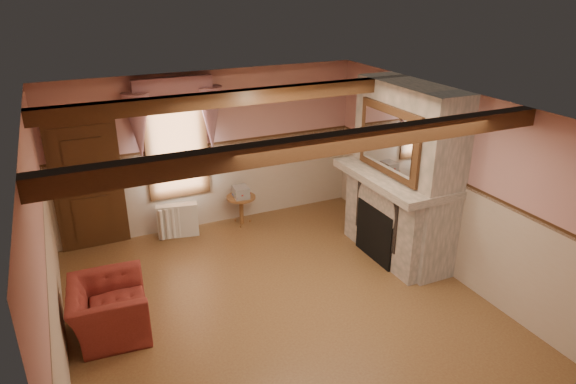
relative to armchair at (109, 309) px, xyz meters
name	(u,v)px	position (x,y,z in m)	size (l,w,h in m)	color
floor	(280,307)	(2.18, -0.42, -0.35)	(5.50, 6.00, 0.01)	brown
ceiling	(278,109)	(2.18, -0.42, 2.45)	(5.50, 6.00, 0.01)	silver
wall_back	(210,150)	(2.18, 2.58, 1.05)	(5.50, 0.02, 2.80)	tan
wall_front	(432,363)	(2.18, -3.42, 1.05)	(5.50, 0.02, 2.80)	tan
wall_left	(45,262)	(-0.57, -0.42, 1.05)	(0.02, 6.00, 2.80)	tan
wall_right	(447,183)	(4.93, -0.42, 1.05)	(0.02, 6.00, 2.80)	tan
wainscot	(279,260)	(2.18, -0.42, 0.40)	(5.50, 6.00, 1.50)	#BCAA97
chair_rail	(279,209)	(2.18, -0.42, 1.15)	(5.50, 6.00, 0.08)	black
firebox	(378,232)	(4.18, 0.18, 0.10)	(0.20, 0.95, 0.90)	black
armchair	(109,309)	(0.00, 0.00, 0.00)	(1.07, 0.93, 0.69)	maroon
side_table	(241,210)	(2.61, 2.27, -0.07)	(0.53, 0.53, 0.55)	brown
book_stack	(241,192)	(2.60, 2.23, 0.30)	(0.26, 0.32, 0.20)	#B7AD8C
radiator	(178,220)	(1.43, 2.28, -0.05)	(0.70, 0.18, 0.60)	silver
bowl	(387,167)	(4.42, 0.40, 1.11)	(0.32, 0.32, 0.08)	brown
mantel_clock	(367,153)	(4.42, 0.98, 1.17)	(0.14, 0.24, 0.20)	black
oil_lamp	(379,156)	(4.42, 0.63, 1.21)	(0.11, 0.11, 0.28)	gold
candle_red	(413,178)	(4.42, -0.23, 1.15)	(0.06, 0.06, 0.16)	#B33116
jar_yellow	(417,181)	(4.42, -0.34, 1.13)	(0.06, 0.06, 0.12)	gold
fireplace	(405,173)	(4.60, 0.18, 1.05)	(0.85, 2.00, 2.80)	gray
mantel	(395,177)	(4.42, 0.18, 1.01)	(1.05, 2.05, 0.12)	gray
overmantel_mirror	(388,141)	(4.24, 0.18, 1.62)	(0.06, 1.44, 1.04)	silver
door	(89,188)	(0.08, 2.52, 0.70)	(1.10, 0.10, 2.10)	black
window	(176,141)	(1.58, 2.55, 1.30)	(1.06, 0.08, 2.02)	white
window_drapes	(174,108)	(1.58, 2.46, 1.90)	(1.30, 0.14, 1.40)	gray
ceiling_beam_front	(327,144)	(2.18, -1.62, 2.35)	(5.50, 0.18, 0.20)	black
ceiling_beam_back	(243,97)	(2.18, 0.78, 2.35)	(5.50, 0.18, 0.20)	black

